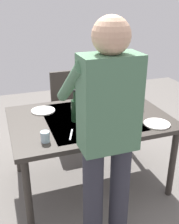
{
  "coord_description": "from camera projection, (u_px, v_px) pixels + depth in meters",
  "views": [
    {
      "loc": [
        0.77,
        2.18,
        1.79
      ],
      "look_at": [
        0.0,
        0.0,
        0.78
      ],
      "focal_mm": 43.8,
      "sensor_mm": 36.0,
      "label": 1
    }
  ],
  "objects": [
    {
      "name": "table_fork",
      "position": [
        71.0,
        135.0,
        2.22
      ],
      "size": [
        0.08,
        0.17,
        0.0
      ],
      "primitive_type": "cube",
      "rotation": [
        0.0,
        0.0,
        -0.37
      ],
      "color": "silver",
      "rests_on": "dining_table"
    },
    {
      "name": "chair_near",
      "position": [
        69.0,
        104.0,
        3.4
      ],
      "size": [
        0.4,
        0.4,
        0.91
      ],
      "color": "black",
      "rests_on": "ground_plane"
    },
    {
      "name": "wine_glass_left",
      "position": [
        83.0,
        115.0,
        2.32
      ],
      "size": [
        0.07,
        0.07,
        0.15
      ],
      "color": "white",
      "rests_on": "dining_table"
    },
    {
      "name": "wine_bottle",
      "position": [
        75.0,
        110.0,
        2.41
      ],
      "size": [
        0.07,
        0.07,
        0.3
      ],
      "color": "black",
      "rests_on": "dining_table"
    },
    {
      "name": "water_cup_near_left",
      "position": [
        138.0,
        104.0,
        2.7
      ],
      "size": [
        0.07,
        0.07,
        0.09
      ],
      "primitive_type": "cylinder",
      "color": "silver",
      "rests_on": "dining_table"
    },
    {
      "name": "dinner_plate_near",
      "position": [
        43.0,
        111.0,
        2.66
      ],
      "size": [
        0.23,
        0.23,
        0.01
      ],
      "primitive_type": "cylinder",
      "color": "white",
      "rests_on": "dining_table"
    },
    {
      "name": "water_cup_far_left",
      "position": [
        45.0,
        137.0,
        2.1
      ],
      "size": [
        0.07,
        0.07,
        0.09
      ],
      "primitive_type": "cylinder",
      "color": "silver",
      "rests_on": "dining_table"
    },
    {
      "name": "serving_bowl_pasta",
      "position": [
        110.0,
        114.0,
        2.51
      ],
      "size": [
        0.3,
        0.3,
        0.07
      ],
      "color": "white",
      "rests_on": "dining_table"
    },
    {
      "name": "ground_plane",
      "position": [
        89.0,
        181.0,
        2.83
      ],
      "size": [
        6.0,
        6.0,
        0.0
      ],
      "primitive_type": "plane",
      "color": "#66605B"
    },
    {
      "name": "water_cup_near_right",
      "position": [
        126.0,
        129.0,
        2.21
      ],
      "size": [
        0.07,
        0.07,
        0.09
      ],
      "primitive_type": "cylinder",
      "color": "silver",
      "rests_on": "dining_table"
    },
    {
      "name": "table_knife",
      "position": [
        132.0,
        100.0,
        2.93
      ],
      "size": [
        0.04,
        0.2,
        0.0
      ],
      "primitive_type": "cube",
      "rotation": [
        0.0,
        0.0,
        -0.11
      ],
      "color": "silver",
      "rests_on": "dining_table"
    },
    {
      "name": "person_server",
      "position": [
        107.0,
        134.0,
        1.74
      ],
      "size": [
        0.42,
        0.61,
        1.69
      ],
      "color": "#2D2D38",
      "rests_on": "ground_plane"
    },
    {
      "name": "dining_table",
      "position": [
        89.0,
        124.0,
        2.56
      ],
      "size": [
        1.46,
        1.01,
        0.73
      ],
      "color": "#332D28",
      "rests_on": "ground_plane"
    },
    {
      "name": "dinner_plate_far",
      "position": [
        157.0,
        124.0,
        2.39
      ],
      "size": [
        0.23,
        0.23,
        0.01
      ],
      "primitive_type": "cylinder",
      "color": "white",
      "rests_on": "dining_table"
    }
  ]
}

